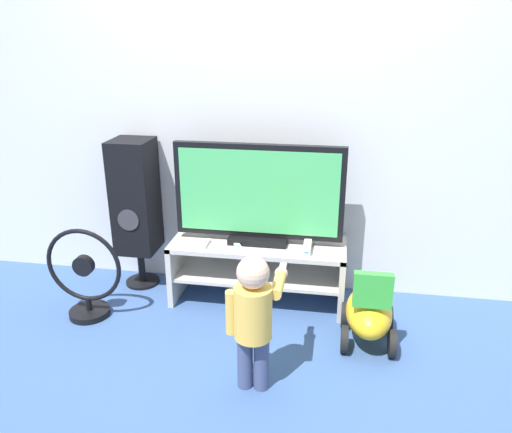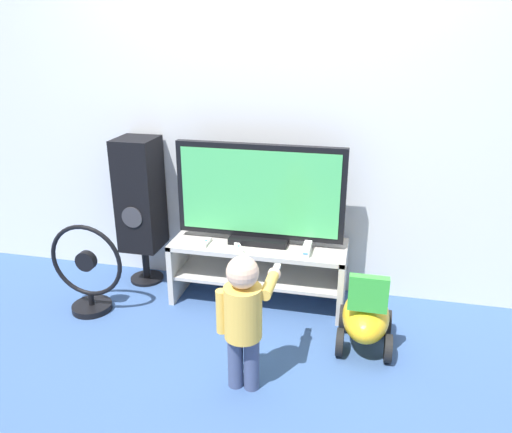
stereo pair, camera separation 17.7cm
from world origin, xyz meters
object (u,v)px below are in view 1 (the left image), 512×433
object	(u,v)px
remote_secondary	(239,248)
remote_primary	(205,244)
ride_on_toy	(369,312)
game_console	(307,247)
speaker_tower	(136,199)
television	(259,195)
child	(254,312)
floor_fan	(85,278)

from	to	relation	value
remote_secondary	remote_primary	bearing A→B (deg)	171.61
remote_secondary	ride_on_toy	xyz separation A→B (m)	(0.81, -0.24, -0.24)
game_console	speaker_tower	xyz separation A→B (m)	(-1.19, 0.18, 0.19)
television	ride_on_toy	world-z (taller)	television
television	speaker_tower	xyz separation A→B (m)	(-0.86, 0.08, -0.10)
speaker_tower	child	bearing A→B (deg)	-44.35
game_console	speaker_tower	size ratio (longest dim) A/B	0.15
speaker_tower	television	bearing A→B (deg)	-5.07
game_console	child	world-z (taller)	child
speaker_tower	ride_on_toy	distance (m)	1.70
floor_fan	ride_on_toy	bearing A→B (deg)	0.19
child	floor_fan	distance (m)	1.27
game_console	remote_secondary	bearing A→B (deg)	-173.77
remote_primary	child	xyz separation A→B (m)	(0.45, -0.77, 0.00)
game_console	ride_on_toy	size ratio (longest dim) A/B	0.31
television	ride_on_toy	size ratio (longest dim) A/B	2.14
game_console	remote_primary	bearing A→B (deg)	-178.85
child	game_console	bearing A→B (deg)	75.37
game_console	child	bearing A→B (deg)	-104.63
remote_primary	ride_on_toy	world-z (taller)	ride_on_toy
television	child	world-z (taller)	television
remote_primary	speaker_tower	world-z (taller)	speaker_tower
game_console	television	bearing A→B (deg)	162.31
floor_fan	ride_on_toy	world-z (taller)	floor_fan
television	child	size ratio (longest dim) A/B	1.47
child	floor_fan	size ratio (longest dim) A/B	1.23
ride_on_toy	remote_secondary	bearing A→B (deg)	163.59
child	speaker_tower	world-z (taller)	speaker_tower
remote_primary	floor_fan	bearing A→B (deg)	-158.57
remote_secondary	ride_on_toy	distance (m)	0.88
child	ride_on_toy	size ratio (longest dim) A/B	1.45
remote_secondary	television	bearing A→B (deg)	56.21
floor_fan	child	bearing A→B (deg)	-22.99
speaker_tower	ride_on_toy	world-z (taller)	speaker_tower
child	remote_primary	bearing A→B (deg)	120.28
child	floor_fan	xyz separation A→B (m)	(-1.16, 0.49, -0.17)
television	speaker_tower	size ratio (longest dim) A/B	1.03
remote_primary	ride_on_toy	bearing A→B (deg)	-14.70
remote_secondary	ride_on_toy	bearing A→B (deg)	-16.41
remote_secondary	floor_fan	distance (m)	0.98
remote_primary	remote_secondary	distance (m)	0.23
child	floor_fan	world-z (taller)	child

